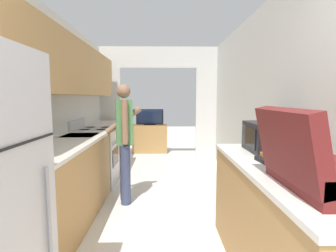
{
  "coord_description": "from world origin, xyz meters",
  "views": [
    {
      "loc": [
        0.12,
        -0.62,
        1.41
      ],
      "look_at": [
        0.19,
        3.49,
        0.96
      ],
      "focal_mm": 28.0,
      "sensor_mm": 36.0,
      "label": 1
    }
  ],
  "objects_px": {
    "range_oven": "(96,156)",
    "book_stack": "(276,160)",
    "person": "(125,140)",
    "microwave": "(269,137)",
    "suitcase": "(311,165)",
    "television": "(150,117)",
    "tv_cabinet": "(150,139)"
  },
  "relations": [
    {
      "from": "range_oven",
      "to": "book_stack",
      "type": "distance_m",
      "value": 3.03
    },
    {
      "from": "person",
      "to": "book_stack",
      "type": "distance_m",
      "value": 2.05
    },
    {
      "from": "microwave",
      "to": "suitcase",
      "type": "bearing_deg",
      "value": -99.54
    },
    {
      "from": "range_oven",
      "to": "microwave",
      "type": "xyz_separation_m",
      "value": [
        2.06,
        -1.83,
        0.59
      ]
    },
    {
      "from": "person",
      "to": "microwave",
      "type": "relative_size",
      "value": 3.54
    },
    {
      "from": "person",
      "to": "television",
      "type": "relative_size",
      "value": 2.3
    },
    {
      "from": "range_oven",
      "to": "suitcase",
      "type": "relative_size",
      "value": 1.62
    },
    {
      "from": "suitcase",
      "to": "microwave",
      "type": "relative_size",
      "value": 1.46
    },
    {
      "from": "person",
      "to": "microwave",
      "type": "bearing_deg",
      "value": -138.46
    },
    {
      "from": "microwave",
      "to": "book_stack",
      "type": "bearing_deg",
      "value": -105.11
    },
    {
      "from": "microwave",
      "to": "tv_cabinet",
      "type": "height_order",
      "value": "microwave"
    },
    {
      "from": "book_stack",
      "to": "television",
      "type": "height_order",
      "value": "television"
    },
    {
      "from": "range_oven",
      "to": "tv_cabinet",
      "type": "relative_size",
      "value": 1.2
    },
    {
      "from": "microwave",
      "to": "range_oven",
      "type": "bearing_deg",
      "value": 138.36
    },
    {
      "from": "person",
      "to": "microwave",
      "type": "height_order",
      "value": "person"
    },
    {
      "from": "suitcase",
      "to": "book_stack",
      "type": "distance_m",
      "value": 0.55
    },
    {
      "from": "person",
      "to": "suitcase",
      "type": "bearing_deg",
      "value": -159.83
    },
    {
      "from": "range_oven",
      "to": "book_stack",
      "type": "xyz_separation_m",
      "value": [
        1.94,
        -2.28,
        0.48
      ]
    },
    {
      "from": "television",
      "to": "tv_cabinet",
      "type": "bearing_deg",
      "value": 90.0
    },
    {
      "from": "range_oven",
      "to": "book_stack",
      "type": "height_order",
      "value": "range_oven"
    },
    {
      "from": "microwave",
      "to": "television",
      "type": "relative_size",
      "value": 0.65
    },
    {
      "from": "range_oven",
      "to": "person",
      "type": "relative_size",
      "value": 0.67
    },
    {
      "from": "book_stack",
      "to": "range_oven",
      "type": "bearing_deg",
      "value": 130.38
    },
    {
      "from": "person",
      "to": "suitcase",
      "type": "distance_m",
      "value": 2.46
    },
    {
      "from": "tv_cabinet",
      "to": "book_stack",
      "type": "bearing_deg",
      "value": -75.87
    },
    {
      "from": "range_oven",
      "to": "microwave",
      "type": "relative_size",
      "value": 2.37
    },
    {
      "from": "suitcase",
      "to": "television",
      "type": "distance_m",
      "value": 5.37
    },
    {
      "from": "microwave",
      "to": "book_stack",
      "type": "height_order",
      "value": "microwave"
    },
    {
      "from": "suitcase",
      "to": "tv_cabinet",
      "type": "bearing_deg",
      "value": 102.27
    },
    {
      "from": "suitcase",
      "to": "tv_cabinet",
      "type": "height_order",
      "value": "suitcase"
    },
    {
      "from": "television",
      "to": "range_oven",
      "type": "bearing_deg",
      "value": -107.04
    },
    {
      "from": "person",
      "to": "tv_cabinet",
      "type": "height_order",
      "value": "person"
    }
  ]
}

